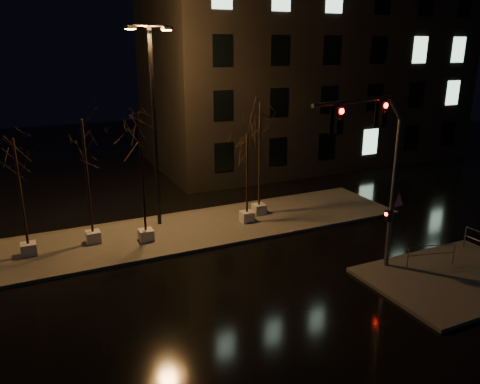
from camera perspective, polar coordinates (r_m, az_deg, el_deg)
ground at (r=19.26m, az=1.32°, el=-10.68°), size 90.00×90.00×0.00m
median at (r=24.24m, az=-5.04°, el=-4.45°), size 22.00×5.00×0.15m
sidewalk_corner at (r=21.12m, az=24.72°, el=-9.51°), size 7.00×5.00×0.15m
building at (r=39.65m, az=8.15°, el=14.92°), size 25.00×12.00×15.00m
tree_0 at (r=21.81m, az=-25.59°, el=2.96°), size 1.80×1.80×5.42m
tree_1 at (r=22.07m, az=-18.45°, el=5.09°), size 1.80×1.80×6.00m
tree_2 at (r=21.59m, az=-12.08°, el=5.91°), size 1.80×1.80×6.28m
tree_3 at (r=23.84m, az=0.88°, el=4.72°), size 1.80×1.80×4.86m
tree_4 at (r=24.82m, az=2.44°, el=7.75°), size 1.80×1.80×6.29m
traffic_signal_mast at (r=18.60m, az=16.61°, el=3.59°), size 5.74×1.41×7.17m
streetlight_main at (r=23.54m, az=-10.46°, el=9.23°), size 2.42×1.01×9.87m
guard_rail_a at (r=21.42m, az=22.30°, el=-6.81°), size 2.08×0.60×0.93m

